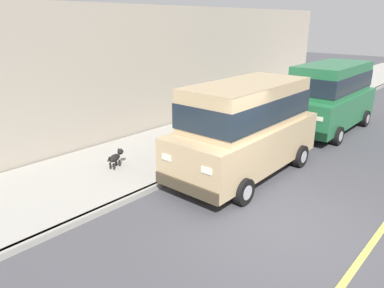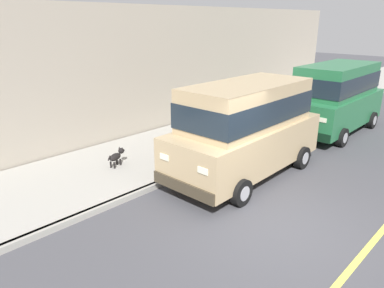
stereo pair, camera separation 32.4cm
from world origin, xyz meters
TOP-DOWN VIEW (x-y plane):
  - ground_plane at (0.00, 0.00)m, footprint 80.00×80.00m
  - curb at (-3.20, 0.00)m, footprint 0.16×64.00m
  - sidewalk at (-5.00, 0.00)m, footprint 3.60×64.00m
  - lane_centre_line at (1.60, 0.00)m, footprint 0.12×57.60m
  - car_tan_van at (-2.10, 1.71)m, footprint 2.21×4.94m
  - car_green_van at (-2.09, 7.32)m, footprint 2.19×4.93m
  - dog_black at (-4.85, -0.54)m, footprint 0.34×0.73m
  - fire_hydrant at (-3.65, 2.40)m, footprint 0.34×0.24m
  - building_facade at (-7.10, 5.31)m, footprint 0.50×20.00m

SIDE VIEW (x-z plane):
  - ground_plane at x=0.00m, z-range 0.00..0.00m
  - lane_centre_line at x=1.60m, z-range 0.00..0.01m
  - curb at x=-3.20m, z-range 0.00..0.14m
  - sidewalk at x=-5.00m, z-range 0.00..0.14m
  - dog_black at x=-4.85m, z-range 0.18..0.67m
  - fire_hydrant at x=-3.65m, z-range 0.11..0.84m
  - car_tan_van at x=-2.10m, z-range 0.13..2.65m
  - car_green_van at x=-2.09m, z-range 0.13..2.65m
  - building_facade at x=-7.10m, z-range 0.00..4.53m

